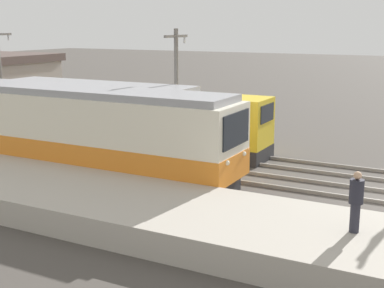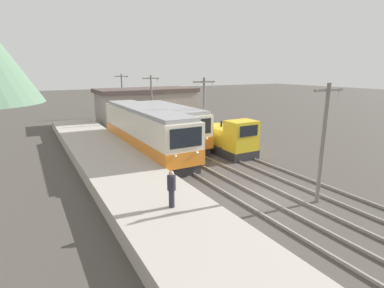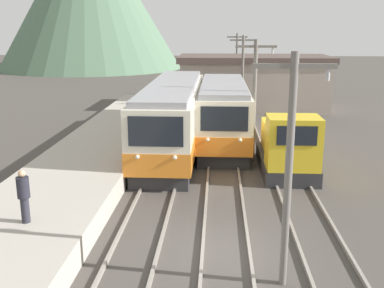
% 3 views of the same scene
% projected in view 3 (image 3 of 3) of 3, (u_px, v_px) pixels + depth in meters
% --- Properties ---
extents(ground_plane, '(200.00, 200.00, 0.00)m').
position_uv_depth(ground_plane, '(219.00, 252.00, 13.84)').
color(ground_plane, '#47423D').
extents(platform_left, '(4.50, 54.00, 0.88)m').
position_uv_depth(platform_left, '(20.00, 234.00, 14.08)').
color(platform_left, '#ADA599').
rests_on(platform_left, ground).
extents(track_left, '(1.54, 60.00, 0.14)m').
position_uv_depth(track_left, '(136.00, 248.00, 13.97)').
color(track_left, gray).
rests_on(track_left, ground).
extents(track_center, '(1.54, 60.00, 0.14)m').
position_uv_depth(track_center, '(226.00, 251.00, 13.81)').
color(track_center, gray).
rests_on(track_center, ground).
extents(track_right, '(1.54, 60.00, 0.14)m').
position_uv_depth(track_right, '(325.00, 253.00, 13.65)').
color(track_right, gray).
rests_on(track_right, ground).
extents(commuter_train_left, '(2.84, 14.29, 3.80)m').
position_uv_depth(commuter_train_left, '(173.00, 119.00, 25.12)').
color(commuter_train_left, '#28282B').
rests_on(commuter_train_left, ground).
extents(commuter_train_center, '(2.84, 10.55, 3.66)m').
position_uv_depth(commuter_train_center, '(223.00, 116.00, 26.31)').
color(commuter_train_center, '#28282B').
rests_on(commuter_train_center, ground).
extents(shunting_locomotive, '(2.40, 5.44, 3.00)m').
position_uv_depth(shunting_locomotive, '(287.00, 147.00, 21.30)').
color(shunting_locomotive, '#28282B').
rests_on(shunting_locomotive, ground).
extents(catenary_mast_near, '(2.00, 0.20, 6.19)m').
position_uv_depth(catenary_mast_near, '(289.00, 163.00, 11.31)').
color(catenary_mast_near, slate).
rests_on(catenary_mast_near, ground).
extents(catenary_mast_mid, '(2.00, 0.20, 6.19)m').
position_uv_depth(catenary_mast_mid, '(255.00, 96.00, 22.34)').
color(catenary_mast_mid, slate).
rests_on(catenary_mast_mid, ground).
extents(catenary_mast_far, '(2.00, 0.20, 6.19)m').
position_uv_depth(catenary_mast_far, '(243.00, 74.00, 33.37)').
color(catenary_mast_far, slate).
rests_on(catenary_mast_far, ground).
extents(catenary_mast_distant, '(2.00, 0.20, 6.19)m').
position_uv_depth(catenary_mast_distant, '(237.00, 62.00, 44.39)').
color(catenary_mast_distant, slate).
rests_on(catenary_mast_distant, ground).
extents(person_on_platform, '(0.38, 0.38, 1.69)m').
position_uv_depth(person_on_platform, '(24.00, 194.00, 13.68)').
color(person_on_platform, '#282833').
rests_on(person_on_platform, platform_left).
extents(station_building, '(12.60, 6.30, 4.44)m').
position_uv_depth(station_building, '(253.00, 82.00, 38.24)').
color(station_building, gray).
rests_on(station_building, ground).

